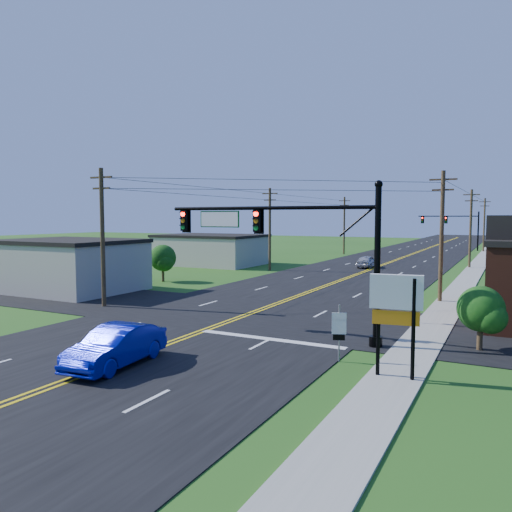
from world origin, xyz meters
The scene contains 21 objects.
ground centered at (0.00, 0.00, 0.00)m, with size 260.00×260.00×0.00m, color #214C15.
road_main centered at (0.00, 50.00, 0.02)m, with size 16.00×220.00×0.04m, color black.
road_cross centered at (0.00, 12.00, 0.02)m, with size 70.00×10.00×0.04m, color black.
sidewalk centered at (10.50, 40.00, 0.04)m, with size 2.00×160.00×0.08m, color gray.
signal_mast_main centered at (4.34, 8.00, 4.75)m, with size 11.30×0.60×7.48m.
signal_mast_far centered at (4.44, 80.00, 4.55)m, with size 10.98×0.60×7.48m.
cream_bldg_near centered at (-17.00, 14.00, 2.06)m, with size 10.20×8.20×4.10m.
cream_bldg_far centered at (-19.00, 38.00, 1.86)m, with size 12.20×9.20×3.70m.
utility_pole_left_a centered at (-9.50, 10.00, 4.72)m, with size 1.80×0.28×9.00m.
utility_pole_left_b centered at (-9.50, 35.00, 4.72)m, with size 1.80×0.28×9.00m.
utility_pole_left_c centered at (-9.50, 62.00, 4.72)m, with size 1.80×0.28×9.00m.
utility_pole_right_a centered at (9.80, 22.00, 4.72)m, with size 1.80×0.28×9.00m.
utility_pole_right_b centered at (9.80, 48.00, 4.72)m, with size 1.80×0.28×9.00m.
utility_pole_right_c centered at (9.80, 78.00, 4.72)m, with size 1.80×0.28×9.00m.
shrub_corner centered at (13.00, 9.50, 1.85)m, with size 2.00×2.00×2.86m.
tree_left centered at (-14.00, 22.00, 2.16)m, with size 2.40×2.40×3.37m.
blue_car centered at (0.48, 0.40, 0.78)m, with size 1.66×4.75×1.57m, color #0712A9.
distant_car centered at (-0.67, 42.52, 0.70)m, with size 1.65×4.10×1.40m, color #B3B2B7.
route_sign centered at (8.03, 5.03, 1.36)m, with size 0.56×0.24×2.34m.
stop_sign centered at (9.29, 13.72, 1.54)m, with size 0.75×0.20×2.14m.
pylon_sign centered at (10.50, 3.87, 2.78)m, with size 1.87×0.53×3.81m.
Camera 1 is at (14.12, -14.12, 5.86)m, focal length 35.00 mm.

